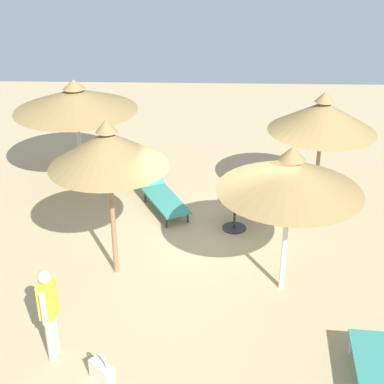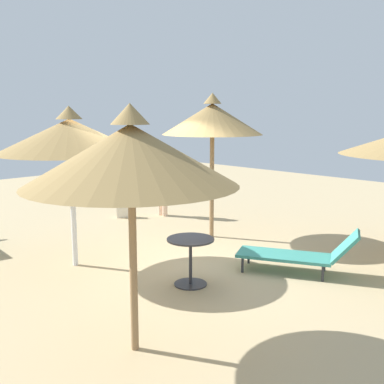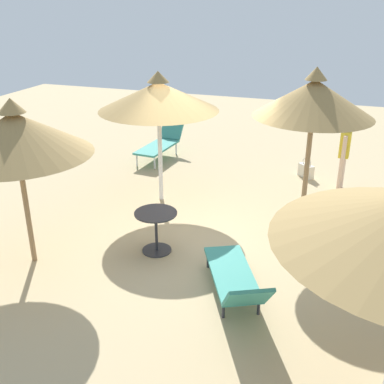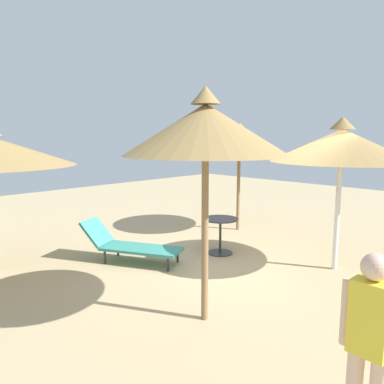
{
  "view_description": "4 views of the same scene",
  "coord_description": "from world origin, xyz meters",
  "px_view_note": "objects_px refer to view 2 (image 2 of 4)",
  "views": [
    {
      "loc": [
        -9.43,
        0.16,
        6.18
      ],
      "look_at": [
        0.66,
        0.49,
        1.07
      ],
      "focal_mm": 53.6,
      "sensor_mm": 36.0,
      "label": 1
    },
    {
      "loc": [
        5.91,
        -5.15,
        2.64
      ],
      "look_at": [
        0.46,
        0.26,
        1.29
      ],
      "focal_mm": 43.32,
      "sensor_mm": 36.0,
      "label": 2
    },
    {
      "loc": [
        7.48,
        2.45,
        4.1
      ],
      "look_at": [
        0.35,
        0.0,
        0.86
      ],
      "focal_mm": 43.27,
      "sensor_mm": 36.0,
      "label": 3
    },
    {
      "loc": [
        -3.72,
        5.29,
        2.42
      ],
      "look_at": [
        0.81,
        0.71,
        1.43
      ],
      "focal_mm": 34.97,
      "sensor_mm": 36.0,
      "label": 4
    }
  ],
  "objects_px": {
    "parasol_umbrella_near_right": "(131,155)",
    "parasol_umbrella_far_right": "(212,119)",
    "lounge_chair_back": "(300,253)",
    "side_table_round": "(191,253)",
    "parasol_umbrella_near_left": "(70,136)",
    "person_standing_far_left": "(162,181)",
    "handbag": "(125,210)"
  },
  "relations": [
    {
      "from": "parasol_umbrella_near_right",
      "to": "parasol_umbrella_far_right",
      "type": "height_order",
      "value": "parasol_umbrella_far_right"
    },
    {
      "from": "lounge_chair_back",
      "to": "side_table_round",
      "type": "relative_size",
      "value": 2.71
    },
    {
      "from": "lounge_chair_back",
      "to": "parasol_umbrella_far_right",
      "type": "bearing_deg",
      "value": 165.99
    },
    {
      "from": "parasol_umbrella_near_right",
      "to": "lounge_chair_back",
      "type": "distance_m",
      "value": 3.9
    },
    {
      "from": "parasol_umbrella_near_right",
      "to": "parasol_umbrella_near_left",
      "type": "bearing_deg",
      "value": 160.89
    },
    {
      "from": "parasol_umbrella_near_right",
      "to": "parasol_umbrella_near_left",
      "type": "distance_m",
      "value": 3.19
    },
    {
      "from": "parasol_umbrella_near_left",
      "to": "side_table_round",
      "type": "height_order",
      "value": "parasol_umbrella_near_left"
    },
    {
      "from": "parasol_umbrella_far_right",
      "to": "lounge_chair_back",
      "type": "xyz_separation_m",
      "value": [
        2.56,
        -0.64,
        -2.13
      ]
    },
    {
      "from": "parasol_umbrella_far_right",
      "to": "parasol_umbrella_near_left",
      "type": "bearing_deg",
      "value": -97.72
    },
    {
      "from": "parasol_umbrella_near_right",
      "to": "person_standing_far_left",
      "type": "xyz_separation_m",
      "value": [
        -4.87,
        4.67,
        -1.31
      ]
    },
    {
      "from": "parasol_umbrella_near_right",
      "to": "lounge_chair_back",
      "type": "bearing_deg",
      "value": 90.7
    },
    {
      "from": "lounge_chair_back",
      "to": "person_standing_far_left",
      "type": "xyz_separation_m",
      "value": [
        -4.82,
        1.24,
        0.54
      ]
    },
    {
      "from": "side_table_round",
      "to": "parasol_umbrella_near_left",
      "type": "bearing_deg",
      "value": -159.56
    },
    {
      "from": "parasol_umbrella_near_left",
      "to": "lounge_chair_back",
      "type": "bearing_deg",
      "value": 38.75
    },
    {
      "from": "parasol_umbrella_far_right",
      "to": "parasol_umbrella_near_right",
      "type": "bearing_deg",
      "value": -57.38
    },
    {
      "from": "parasol_umbrella_near_right",
      "to": "parasol_umbrella_near_left",
      "type": "xyz_separation_m",
      "value": [
        -3.02,
        1.05,
        0.04
      ]
    },
    {
      "from": "lounge_chair_back",
      "to": "parasol_umbrella_near_right",
      "type": "bearing_deg",
      "value": -89.3
    },
    {
      "from": "parasol_umbrella_near_left",
      "to": "lounge_chair_back",
      "type": "distance_m",
      "value": 4.26
    },
    {
      "from": "parasol_umbrella_near_left",
      "to": "lounge_chair_back",
      "type": "height_order",
      "value": "parasol_umbrella_near_left"
    },
    {
      "from": "handbag",
      "to": "side_table_round",
      "type": "distance_m",
      "value": 4.87
    },
    {
      "from": "side_table_round",
      "to": "lounge_chair_back",
      "type": "bearing_deg",
      "value": 60.64
    },
    {
      "from": "parasol_umbrella_near_left",
      "to": "side_table_round",
      "type": "bearing_deg",
      "value": 20.44
    },
    {
      "from": "parasol_umbrella_near_right",
      "to": "parasol_umbrella_far_right",
      "type": "bearing_deg",
      "value": 122.62
    },
    {
      "from": "lounge_chair_back",
      "to": "handbag",
      "type": "xyz_separation_m",
      "value": [
        -5.32,
        0.43,
        -0.17
      ]
    },
    {
      "from": "parasol_umbrella_near_right",
      "to": "side_table_round",
      "type": "relative_size",
      "value": 3.71
    },
    {
      "from": "parasol_umbrella_far_right",
      "to": "handbag",
      "type": "bearing_deg",
      "value": -175.61
    },
    {
      "from": "parasol_umbrella_near_right",
      "to": "side_table_round",
      "type": "xyz_separation_m",
      "value": [
        -0.95,
        1.81,
        -1.68
      ]
    },
    {
      "from": "parasol_umbrella_far_right",
      "to": "side_table_round",
      "type": "relative_size",
      "value": 4.09
    },
    {
      "from": "parasol_umbrella_near_right",
      "to": "handbag",
      "type": "xyz_separation_m",
      "value": [
        -5.36,
        3.86,
        -2.01
      ]
    },
    {
      "from": "parasol_umbrella_near_right",
      "to": "person_standing_far_left",
      "type": "height_order",
      "value": "parasol_umbrella_near_right"
    },
    {
      "from": "parasol_umbrella_far_right",
      "to": "person_standing_far_left",
      "type": "bearing_deg",
      "value": 165.09
    },
    {
      "from": "parasol_umbrella_near_left",
      "to": "side_table_round",
      "type": "distance_m",
      "value": 2.8
    }
  ]
}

